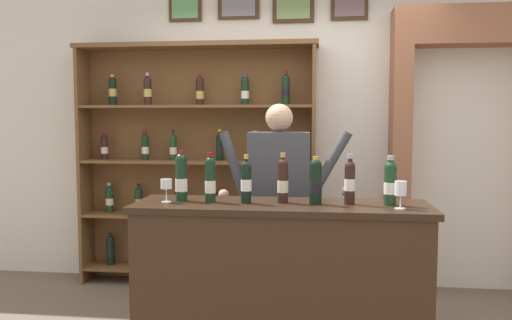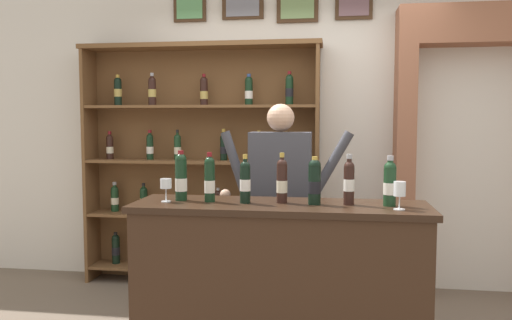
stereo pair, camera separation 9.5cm
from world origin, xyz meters
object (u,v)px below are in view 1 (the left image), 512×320
Objects in this scene: shopkeeper at (279,188)px; tasting_bottle_riserva at (283,180)px; wine_shelf at (197,161)px; tasting_bottle_chianti at (390,182)px; tasting_bottle_prosecco at (316,181)px; tasting_bottle_vin_santo at (210,179)px; wine_glass_left at (166,185)px; wine_glass_right at (401,189)px; tasting_counter at (280,281)px; tasting_bottle_super_tuscan at (181,177)px; tasting_bottle_bianco at (350,181)px; tasting_bottle_rosso at (246,181)px.

shopkeeper is 0.58m from tasting_bottle_riserva.
wine_shelf is at bearing 122.51° from tasting_bottle_riserva.
tasting_bottle_prosecco is at bearing -177.71° from tasting_bottle_chianti.
wine_shelf is 1.44m from tasting_bottle_vin_santo.
wine_shelf is 14.73× the size of wine_glass_left.
wine_glass_left is (-0.93, -0.04, -0.04)m from tasting_bottle_prosecco.
tasting_bottle_vin_santo is 1.04× the size of tasting_bottle_chianti.
wine_glass_right is at bearing -71.52° from tasting_bottle_chianti.
tasting_bottle_chianti is at bearing 1.27° from tasting_counter.
tasting_bottle_vin_santo is at bearing -73.37° from wine_shelf.
tasting_bottle_super_tuscan is at bearing -136.42° from shopkeeper.
tasting_bottle_chianti reaches higher than tasting_counter.
tasting_bottle_bianco is at bearing 6.68° from tasting_bottle_prosecco.
wine_shelf is 1.54m from tasting_bottle_rosso.
tasting_counter is at bearing -2.70° from tasting_bottle_super_tuscan.
tasting_bottle_vin_santo reaches higher than wine_glass_right.
wine_glass_right is at bearing -5.95° from tasting_bottle_rosso.
tasting_bottle_riserva reaches higher than wine_glass_right.
wine_glass_left is at bearing -137.92° from tasting_bottle_super_tuscan.
wine_glass_right is (0.76, -0.70, 0.10)m from shopkeeper.
wine_glass_right is at bearing -5.84° from tasting_bottle_vin_santo.
wine_glass_left is (-0.66, -0.63, 0.09)m from shopkeeper.
tasting_bottle_vin_santo is 0.66m from tasting_bottle_prosecco.
tasting_counter is at bearing -0.92° from tasting_bottle_vin_santo.
wine_glass_left is at bearing -136.60° from shopkeeper.
tasting_bottle_prosecco is 0.97× the size of tasting_bottle_chianti.
tasting_bottle_prosecco is (1.07, -1.39, 0.00)m from wine_shelf.
tasting_counter is at bearing -84.81° from shopkeeper.
wine_shelf is at bearing 114.63° from tasting_bottle_rosso.
tasting_counter is 5.84× the size of tasting_bottle_vin_santo.
tasting_counter is 0.67m from tasting_bottle_rosso.
tasting_bottle_bianco is (0.63, 0.04, 0.01)m from tasting_bottle_rosso.
tasting_counter is 0.93m from wine_glass_left.
wine_glass_left is (-1.42, 0.07, -0.01)m from wine_glass_right.
tasting_counter is 0.76m from tasting_bottle_bianco.
tasting_bottle_chianti is (0.71, -0.57, 0.13)m from shopkeeper.
tasting_bottle_vin_santo is 1.91× the size of wine_glass_right.
tasting_bottle_super_tuscan is 0.65m from tasting_bottle_riserva.
tasting_bottle_vin_santo reaches higher than tasting_bottle_chianti.
tasting_bottle_riserva is 0.73m from wine_glass_left.
wine_glass_right reaches higher than wine_glass_left.
tasting_bottle_super_tuscan is 1.03× the size of tasting_bottle_riserva.
tasting_bottle_rosso is 1.01× the size of tasting_bottle_chianti.
wine_glass_right is at bearing -11.24° from tasting_bottle_riserva.
tasting_bottle_bianco is 1.89× the size of wine_glass_right.
tasting_bottle_vin_santo is at bearing -124.05° from shopkeeper.
wine_shelf reaches higher than tasting_bottle_prosecco.
wine_glass_left is at bearing 177.17° from wine_glass_right.
shopkeeper is 5.32× the size of tasting_bottle_rosso.
wine_glass_right is at bearing -8.92° from tasting_counter.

